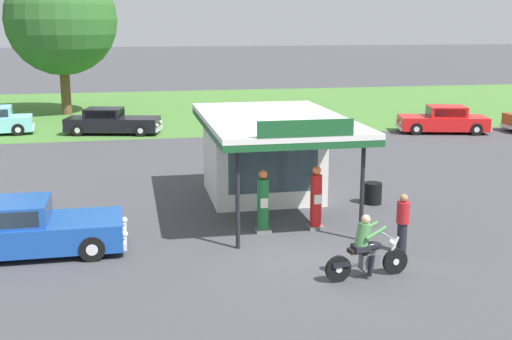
{
  "coord_description": "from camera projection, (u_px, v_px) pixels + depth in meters",
  "views": [
    {
      "loc": [
        -4.42,
        -15.73,
        5.97
      ],
      "look_at": [
        -0.56,
        3.83,
        1.4
      ],
      "focal_mm": 45.33,
      "sensor_mm": 36.0,
      "label": 1
    }
  ],
  "objects": [
    {
      "name": "parked_car_back_row_right",
      "position": [
        443.0,
        120.0,
        35.64
      ],
      "size": [
        5.18,
        2.98,
        1.48
      ],
      "color": "red",
      "rests_on": "ground"
    },
    {
      "name": "ground_plane",
      "position": [
        304.0,
        252.0,
        17.21
      ],
      "size": [
        300.0,
        300.0,
        0.0
      ],
      "primitive_type": "plane",
      "color": "#424247"
    },
    {
      "name": "bystander_chatting_near_pumps",
      "position": [
        310.0,
        151.0,
        26.69
      ],
      "size": [
        0.34,
        0.34,
        1.5
      ],
      "color": "#2D3351",
      "rests_on": "ground"
    },
    {
      "name": "gas_pump_nearside",
      "position": [
        263.0,
        204.0,
        18.65
      ],
      "size": [
        0.44,
        0.44,
        1.85
      ],
      "color": "slate",
      "rests_on": "ground"
    },
    {
      "name": "motorcycle_with_rider",
      "position": [
        366.0,
        252.0,
        15.31
      ],
      "size": [
        2.16,
        0.7,
        1.58
      ],
      "color": "black",
      "rests_on": "ground"
    },
    {
      "name": "featured_classic_sedan",
      "position": [
        24.0,
        230.0,
        16.93
      ],
      "size": [
        5.13,
        2.06,
        1.45
      ],
      "color": "#19479E",
      "rests_on": "ground"
    },
    {
      "name": "bystander_admiring_sedan",
      "position": [
        403.0,
        222.0,
        17.02
      ],
      "size": [
        0.34,
        0.34,
        1.59
      ],
      "color": "black",
      "rests_on": "ground"
    },
    {
      "name": "parked_car_back_row_left",
      "position": [
        111.0,
        122.0,
        35.23
      ],
      "size": [
        5.41,
        2.85,
        1.41
      ],
      "color": "black",
      "rests_on": "ground"
    },
    {
      "name": "tree_oak_left",
      "position": [
        61.0,
        20.0,
        41.44
      ],
      "size": [
        7.11,
        7.11,
        9.68
      ],
      "color": "brown",
      "rests_on": "ground"
    },
    {
      "name": "parked_car_back_row_far_right",
      "position": [
        270.0,
        126.0,
        33.28
      ],
      "size": [
        5.52,
        2.11,
        1.61
      ],
      "color": "#E55993",
      "rests_on": "ground"
    },
    {
      "name": "spare_tire_stack",
      "position": [
        373.0,
        193.0,
        21.7
      ],
      "size": [
        0.6,
        0.6,
        0.72
      ],
      "color": "black",
      "rests_on": "ground"
    },
    {
      "name": "gas_pump_offside",
      "position": [
        316.0,
        200.0,
        18.95
      ],
      "size": [
        0.44,
        0.44,
        1.9
      ],
      "color": "slate",
      "rests_on": "ground"
    },
    {
      "name": "grass_verge_strip",
      "position": [
        192.0,
        108.0,
        45.9
      ],
      "size": [
        120.0,
        24.0,
        0.01
      ],
      "primitive_type": "cube",
      "color": "#477A33",
      "rests_on": "ground"
    },
    {
      "name": "service_station_kiosk",
      "position": [
        265.0,
        148.0,
        21.97
      ],
      "size": [
        4.39,
        7.66,
        3.51
      ],
      "color": "silver",
      "rests_on": "ground"
    }
  ]
}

